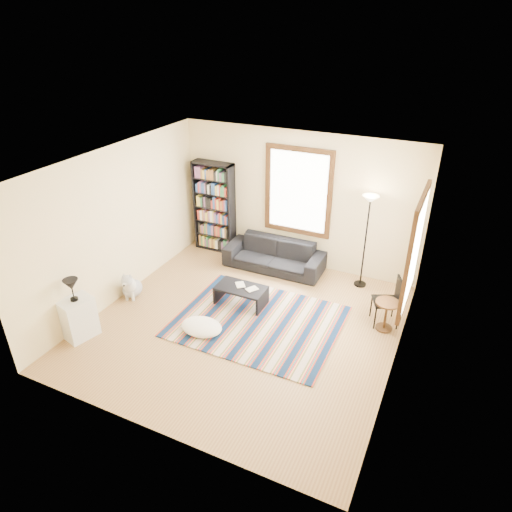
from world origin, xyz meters
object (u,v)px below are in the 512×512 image
at_px(side_table, 386,315).
at_px(dog, 132,284).
at_px(coffee_table, 241,295).
at_px(folding_chair, 386,302).
at_px(bookshelf, 214,207).
at_px(floor_lamp, 365,242).
at_px(sofa, 274,255).
at_px(white_cabinet, 79,318).
at_px(floor_cushion, 202,327).

distance_m(side_table, dog, 4.61).
xyz_separation_m(coffee_table, folding_chair, (2.48, 0.53, 0.25)).
height_order(bookshelf, folding_chair, bookshelf).
bearing_deg(bookshelf, floor_lamp, -2.91).
xyz_separation_m(sofa, side_table, (2.51, -1.13, -0.03)).
xyz_separation_m(side_table, white_cabinet, (-4.50, -2.32, 0.08)).
bearing_deg(dog, floor_cushion, -29.79).
bearing_deg(folding_chair, side_table, -96.40).
xyz_separation_m(sofa, floor_cushion, (-0.24, -2.51, -0.21)).
bearing_deg(side_table, floor_cushion, -153.48).
distance_m(bookshelf, dog, 2.54).
relative_size(coffee_table, folding_chair, 1.05).
distance_m(sofa, side_table, 2.76).
bearing_deg(folding_chair, coffee_table, 169.08).
relative_size(floor_cushion, dog, 1.34).
bearing_deg(sofa, folding_chair, -21.98).
bearing_deg(sofa, floor_lamp, 2.55).
height_order(floor_cushion, side_table, side_table).
bearing_deg(white_cabinet, sofa, 75.23).
distance_m(floor_cushion, side_table, 3.09).
distance_m(sofa, folding_chair, 2.65).
xyz_separation_m(sofa, floor_lamp, (1.80, 0.10, 0.63)).
bearing_deg(coffee_table, bookshelf, 130.98).
bearing_deg(bookshelf, side_table, -19.05).
bearing_deg(dog, folding_chair, -2.67).
relative_size(sofa, bookshelf, 1.02).
height_order(sofa, side_table, sofa).
relative_size(floor_lamp, side_table, 3.44).
height_order(white_cabinet, dog, white_cabinet).
relative_size(coffee_table, dog, 1.68).
relative_size(side_table, dog, 1.01).
height_order(coffee_table, floor_cushion, coffee_table).
xyz_separation_m(coffee_table, white_cabinet, (-1.97, -1.96, 0.17)).
bearing_deg(dog, sofa, 29.60).
height_order(sofa, folding_chair, folding_chair).
bearing_deg(floor_cushion, side_table, 26.52).
relative_size(floor_cushion, white_cabinet, 1.03).
bearing_deg(coffee_table, floor_cushion, -102.74).
relative_size(bookshelf, folding_chair, 2.33).
bearing_deg(floor_cushion, dog, 167.45).
xyz_separation_m(floor_cushion, white_cabinet, (-1.74, -0.94, 0.26)).
distance_m(bookshelf, floor_cushion, 3.20).
xyz_separation_m(sofa, folding_chair, (2.46, -0.96, 0.13)).
distance_m(floor_cushion, folding_chair, 3.14).
relative_size(floor_cushion, side_table, 1.33).
bearing_deg(sofa, coffee_table, -91.19).
xyz_separation_m(floor_cushion, floor_lamp, (2.05, 2.61, 0.84)).
bearing_deg(side_table, coffee_table, -171.91).
relative_size(sofa, side_table, 3.80).
xyz_separation_m(side_table, dog, (-4.50, -0.99, -0.00)).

